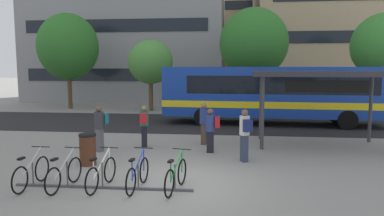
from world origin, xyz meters
TOP-DOWN VIEW (x-y plane):
  - ground at (0.00, 0.00)m, footprint 200.00×200.00m
  - bus_lane_asphalt at (0.00, 10.84)m, footprint 80.00×7.20m
  - city_bus at (3.82, 10.84)m, footprint 12.14×3.19m
  - bike_rack at (-1.71, -0.49)m, footprint 4.77×0.14m
  - parked_bicycle_silver_0 at (-3.61, -0.58)m, footprint 0.52×1.72m
  - parked_bicycle_silver_1 at (-2.71, -0.57)m, footprint 0.52×1.72m
  - parked_bicycle_white_2 at (-1.75, -0.46)m, footprint 0.52×1.72m
  - parked_bicycle_blue_3 at (-0.79, -0.40)m, footprint 0.52×1.72m
  - parked_bicycle_green_4 at (0.22, -0.42)m, footprint 0.52×1.71m
  - transit_shelter at (5.13, 5.43)m, footprint 5.50×3.19m
  - commuter_teal_pack_0 at (-3.30, 3.53)m, footprint 0.50×0.60m
  - commuter_navy_pack_1 at (2.07, 2.61)m, footprint 0.47×0.60m
  - commuter_teal_pack_2 at (0.51, 5.19)m, footprint 0.38×0.55m
  - commuter_red_pack_3 at (-1.81, 4.39)m, footprint 0.39×0.56m
  - commuter_red_pack_4 at (0.89, 3.79)m, footprint 0.52×0.34m
  - trash_bin at (-3.00, 1.65)m, footprint 0.55×0.55m
  - street_tree_0 at (-4.30, 16.43)m, footprint 3.29×3.29m
  - street_tree_1 at (-10.87, 17.04)m, footprint 4.60×4.60m
  - street_tree_2 at (3.18, 16.93)m, footprint 4.93×4.93m
  - building_centre_block at (2.24, 42.28)m, footprint 17.29×11.79m

SIDE VIEW (x-z plane):
  - ground at x=0.00m, z-range 0.00..0.00m
  - bus_lane_asphalt at x=0.00m, z-range 0.00..0.01m
  - bike_rack at x=-1.71m, z-range -0.26..0.44m
  - parked_bicycle_silver_0 at x=-3.61m, z-range -0.11..0.88m
  - parked_bicycle_silver_1 at x=-2.71m, z-range -0.11..0.88m
  - parked_bicycle_white_2 at x=-1.75m, z-range -0.11..0.88m
  - parked_bicycle_blue_3 at x=-0.79m, z-range -0.11..0.88m
  - parked_bicycle_green_4 at x=0.22m, z-range -0.11..0.88m
  - trash_bin at x=-3.00m, z-range 0.00..1.03m
  - commuter_red_pack_4 at x=0.89m, z-range 0.12..1.78m
  - commuter_red_pack_3 at x=-1.81m, z-range 0.13..1.80m
  - commuter_teal_pack_2 at x=0.51m, z-range 0.13..1.86m
  - commuter_teal_pack_0 at x=-3.30m, z-range 0.13..1.87m
  - commuter_navy_pack_1 at x=2.07m, z-range 0.14..1.92m
  - city_bus at x=3.82m, z-range 0.18..3.38m
  - transit_shelter at x=5.13m, z-range 1.30..4.31m
  - street_tree_0 at x=-4.30m, z-range 0.97..6.17m
  - street_tree_1 at x=-10.87m, z-range 1.12..8.42m
  - street_tree_2 at x=3.18m, z-range 1.21..8.66m
  - building_centre_block at x=2.24m, z-range 0.00..12.67m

